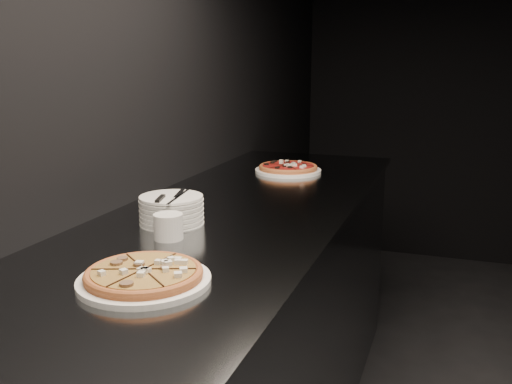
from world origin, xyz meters
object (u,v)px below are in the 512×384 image
(pizza_mushroom, at_px, (144,276))
(plate_stack, at_px, (172,210))
(pizza_tomato, at_px, (288,168))
(cutlery, at_px, (171,196))
(ramekin, at_px, (168,226))
(counter, at_px, (233,340))

(pizza_mushroom, distance_m, plate_stack, 0.47)
(pizza_tomato, xyz_separation_m, cutlery, (-0.10, -0.90, 0.07))
(pizza_tomato, bearing_deg, plate_stack, -96.63)
(cutlery, height_order, ramekin, cutlery)
(ramekin, bearing_deg, pizza_tomato, 87.74)
(counter, bearing_deg, plate_stack, -120.58)
(plate_stack, distance_m, ramekin, 0.15)
(counter, height_order, plate_stack, plate_stack)
(counter, bearing_deg, ramekin, -98.92)
(pizza_mushroom, bearing_deg, plate_stack, 110.38)
(pizza_mushroom, relative_size, ramekin, 4.14)
(ramekin, bearing_deg, counter, 81.08)
(counter, distance_m, cutlery, 0.60)
(plate_stack, xyz_separation_m, ramekin, (0.06, -0.14, -0.00))
(pizza_mushroom, height_order, cutlery, cutlery)
(ramekin, bearing_deg, pizza_mushroom, -71.51)
(pizza_tomato, bearing_deg, cutlery, -96.05)
(plate_stack, bearing_deg, pizza_mushroom, -69.62)
(counter, xyz_separation_m, ramekin, (-0.05, -0.33, 0.50))
(pizza_tomato, xyz_separation_m, ramekin, (-0.04, -1.03, 0.02))
(cutlery, bearing_deg, counter, 48.06)
(pizza_tomato, bearing_deg, counter, -89.04)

